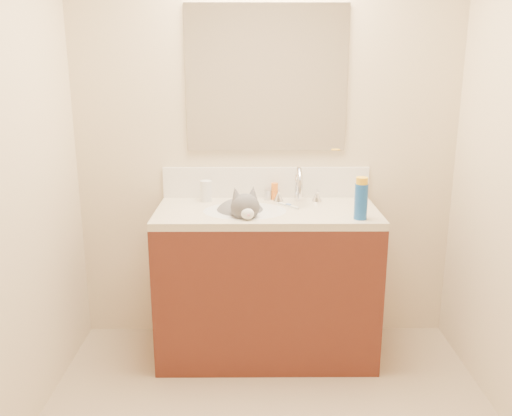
{
  "coord_description": "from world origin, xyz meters",
  "views": [
    {
      "loc": [
        -0.08,
        -1.85,
        1.64
      ],
      "look_at": [
        -0.06,
        0.92,
        0.88
      ],
      "focal_mm": 38.0,
      "sensor_mm": 36.0,
      "label": 1
    }
  ],
  "objects_px": {
    "vanity_cabinet": "(267,286)",
    "silver_jar": "(268,195)",
    "pill_bottle": "(206,191)",
    "spray_can": "(361,202)",
    "faucet": "(298,188)",
    "cat": "(241,216)",
    "basin": "(245,223)",
    "amber_bottle": "(275,191)"
  },
  "relations": [
    {
      "from": "vanity_cabinet",
      "to": "silver_jar",
      "type": "bearing_deg",
      "value": 86.99
    },
    {
      "from": "pill_bottle",
      "to": "spray_can",
      "type": "xyz_separation_m",
      "value": [
        0.81,
        -0.37,
        0.03
      ]
    },
    {
      "from": "faucet",
      "to": "spray_can",
      "type": "height_order",
      "value": "faucet"
    },
    {
      "from": "faucet",
      "to": "silver_jar",
      "type": "xyz_separation_m",
      "value": [
        -0.17,
        0.07,
        -0.06
      ]
    },
    {
      "from": "cat",
      "to": "pill_bottle",
      "type": "height_order",
      "value": "cat"
    },
    {
      "from": "faucet",
      "to": "cat",
      "type": "distance_m",
      "value": 0.38
    },
    {
      "from": "basin",
      "to": "cat",
      "type": "bearing_deg",
      "value": -179.57
    },
    {
      "from": "vanity_cabinet",
      "to": "cat",
      "type": "bearing_deg",
      "value": -167.77
    },
    {
      "from": "vanity_cabinet",
      "to": "spray_can",
      "type": "relative_size",
      "value": 6.61
    },
    {
      "from": "basin",
      "to": "silver_jar",
      "type": "bearing_deg",
      "value": 61.31
    },
    {
      "from": "pill_bottle",
      "to": "amber_bottle",
      "type": "xyz_separation_m",
      "value": [
        0.39,
        0.03,
        -0.01
      ]
    },
    {
      "from": "basin",
      "to": "spray_can",
      "type": "distance_m",
      "value": 0.63
    },
    {
      "from": "spray_can",
      "to": "vanity_cabinet",
      "type": "bearing_deg",
      "value": 157.93
    },
    {
      "from": "cat",
      "to": "spray_can",
      "type": "xyz_separation_m",
      "value": [
        0.61,
        -0.16,
        0.12
      ]
    },
    {
      "from": "faucet",
      "to": "pill_bottle",
      "type": "bearing_deg",
      "value": 175.6
    },
    {
      "from": "vanity_cabinet",
      "to": "amber_bottle",
      "type": "height_order",
      "value": "amber_bottle"
    },
    {
      "from": "faucet",
      "to": "pill_bottle",
      "type": "height_order",
      "value": "faucet"
    },
    {
      "from": "vanity_cabinet",
      "to": "amber_bottle",
      "type": "distance_m",
      "value": 0.54
    },
    {
      "from": "basin",
      "to": "pill_bottle",
      "type": "xyz_separation_m",
      "value": [
        -0.22,
        0.21,
        0.13
      ]
    },
    {
      "from": "silver_jar",
      "to": "spray_can",
      "type": "relative_size",
      "value": 0.31
    },
    {
      "from": "amber_bottle",
      "to": "vanity_cabinet",
      "type": "bearing_deg",
      "value": -103.05
    },
    {
      "from": "vanity_cabinet",
      "to": "amber_bottle",
      "type": "xyz_separation_m",
      "value": [
        0.05,
        0.21,
        0.5
      ]
    },
    {
      "from": "vanity_cabinet",
      "to": "basin",
      "type": "relative_size",
      "value": 2.67
    },
    {
      "from": "amber_bottle",
      "to": "spray_can",
      "type": "distance_m",
      "value": 0.58
    },
    {
      "from": "faucet",
      "to": "silver_jar",
      "type": "bearing_deg",
      "value": 156.83
    },
    {
      "from": "vanity_cabinet",
      "to": "cat",
      "type": "relative_size",
      "value": 2.83
    },
    {
      "from": "pill_bottle",
      "to": "amber_bottle",
      "type": "distance_m",
      "value": 0.39
    },
    {
      "from": "cat",
      "to": "spray_can",
      "type": "relative_size",
      "value": 2.33
    },
    {
      "from": "amber_bottle",
      "to": "spray_can",
      "type": "xyz_separation_m",
      "value": [
        0.42,
        -0.4,
        0.04
      ]
    },
    {
      "from": "cat",
      "to": "faucet",
      "type": "bearing_deg",
      "value": 15.61
    },
    {
      "from": "cat",
      "to": "silver_jar",
      "type": "bearing_deg",
      "value": 45.88
    },
    {
      "from": "basin",
      "to": "faucet",
      "type": "distance_m",
      "value": 0.38
    },
    {
      "from": "pill_bottle",
      "to": "silver_jar",
      "type": "distance_m",
      "value": 0.36
    },
    {
      "from": "vanity_cabinet",
      "to": "basin",
      "type": "xyz_separation_m",
      "value": [
        -0.12,
        -0.03,
        0.38
      ]
    },
    {
      "from": "vanity_cabinet",
      "to": "cat",
      "type": "distance_m",
      "value": 0.44
    },
    {
      "from": "pill_bottle",
      "to": "spray_can",
      "type": "distance_m",
      "value": 0.89
    },
    {
      "from": "spray_can",
      "to": "pill_bottle",
      "type": "bearing_deg",
      "value": 155.68
    },
    {
      "from": "faucet",
      "to": "pill_bottle",
      "type": "relative_size",
      "value": 2.35
    },
    {
      "from": "pill_bottle",
      "to": "cat",
      "type": "bearing_deg",
      "value": -45.34
    },
    {
      "from": "faucet",
      "to": "amber_bottle",
      "type": "relative_size",
      "value": 2.88
    },
    {
      "from": "vanity_cabinet",
      "to": "faucet",
      "type": "bearing_deg",
      "value": 37.29
    },
    {
      "from": "vanity_cabinet",
      "to": "spray_can",
      "type": "xyz_separation_m",
      "value": [
        0.47,
        -0.19,
        0.54
      ]
    }
  ]
}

